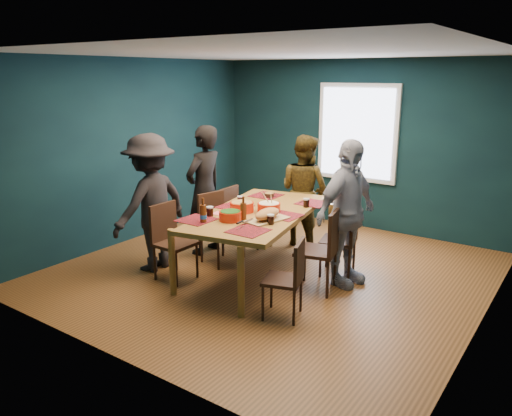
{
  "coord_description": "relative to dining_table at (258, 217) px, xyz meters",
  "views": [
    {
      "loc": [
        3.26,
        -5.05,
        2.47
      ],
      "look_at": [
        -0.11,
        -0.22,
        0.88
      ],
      "focal_mm": 35.0,
      "sensor_mm": 36.0,
      "label": 1
    }
  ],
  "objects": [
    {
      "name": "bowl_herbs",
      "position": [
        -0.04,
        -0.51,
        0.14
      ],
      "size": [
        0.26,
        0.26,
        0.11
      ],
      "color": "red",
      "rests_on": "dining_table"
    },
    {
      "name": "chair_right_mid",
      "position": [
        0.88,
        0.06,
        -0.19
      ],
      "size": [
        0.53,
        0.53,
        0.98
      ],
      "rotation": [
        0.0,
        0.0,
        0.23
      ],
      "color": "black",
      "rests_on": "floor"
    },
    {
      "name": "person_far_left",
      "position": [
        -1.11,
        0.29,
        0.14
      ],
      "size": [
        0.44,
        0.66,
        1.8
      ],
      "primitive_type": "imported",
      "rotation": [
        0.0,
        0.0,
        4.7
      ],
      "color": "black",
      "rests_on": "floor"
    },
    {
      "name": "room",
      "position": [
        0.08,
        0.48,
        0.61
      ],
      "size": [
        5.01,
        5.01,
        2.71
      ],
      "color": "brown",
      "rests_on": "ground"
    },
    {
      "name": "beer_bottle_a",
      "position": [
        -0.24,
        -0.75,
        0.18
      ],
      "size": [
        0.08,
        0.08,
        0.28
      ],
      "color": "#4D240D",
      "rests_on": "dining_table"
    },
    {
      "name": "cola_glass_d",
      "position": [
        -0.38,
        0.14,
        0.14
      ],
      "size": [
        0.08,
        0.08,
        0.11
      ],
      "color": "black",
      "rests_on": "dining_table"
    },
    {
      "name": "napkin_b",
      "position": [
        -0.33,
        -0.36,
        0.08
      ],
      "size": [
        0.17,
        0.17,
        0.0
      ],
      "primitive_type": "cube",
      "rotation": [
        0.0,
        0.0,
        0.12
      ],
      "color": "#F1656D",
      "rests_on": "dining_table"
    },
    {
      "name": "bowl_dumpling",
      "position": [
        0.13,
        0.04,
        0.14
      ],
      "size": [
        0.28,
        0.28,
        0.26
      ],
      "color": "red",
      "rests_on": "dining_table"
    },
    {
      "name": "beer_bottle_b",
      "position": [
        0.07,
        -0.4,
        0.19
      ],
      "size": [
        0.07,
        0.07,
        0.27
      ],
      "color": "#4D240D",
      "rests_on": "dining_table"
    },
    {
      "name": "small_bowl",
      "position": [
        -0.29,
        0.67,
        0.11
      ],
      "size": [
        0.14,
        0.14,
        0.06
      ],
      "color": "black",
      "rests_on": "dining_table"
    },
    {
      "name": "chair_left_mid",
      "position": [
        -0.75,
        0.1,
        -0.21
      ],
      "size": [
        0.51,
        0.51,
        0.94
      ],
      "rotation": [
        0.0,
        0.0,
        -0.22
      ],
      "color": "black",
      "rests_on": "floor"
    },
    {
      "name": "napkin_a",
      "position": [
        0.35,
        0.04,
        0.08
      ],
      "size": [
        0.16,
        0.16,
        0.0
      ],
      "primitive_type": "cube",
      "rotation": [
        0.0,
        0.0,
        0.26
      ],
      "color": "#F1656D",
      "rests_on": "dining_table"
    },
    {
      "name": "person_right",
      "position": [
        0.99,
        0.4,
        0.12
      ],
      "size": [
        0.62,
        1.09,
        1.76
      ],
      "primitive_type": "imported",
      "rotation": [
        0.0,
        0.0,
        1.37
      ],
      "color": "white",
      "rests_on": "floor"
    },
    {
      "name": "chair_left_far",
      "position": [
        -0.8,
        0.58,
        -0.23
      ],
      "size": [
        0.43,
        0.43,
        0.92
      ],
      "rotation": [
        0.0,
        0.0,
        0.04
      ],
      "color": "black",
      "rests_on": "floor"
    },
    {
      "name": "chair_right_far",
      "position": [
        0.88,
        0.63,
        -0.23
      ],
      "size": [
        0.51,
        0.51,
        0.92
      ],
      "rotation": [
        0.0,
        0.0,
        0.25
      ],
      "color": "black",
      "rests_on": "floor"
    },
    {
      "name": "chair_left_near",
      "position": [
        -0.86,
        -0.66,
        -0.22
      ],
      "size": [
        0.43,
        0.43,
        0.94
      ],
      "rotation": [
        0.0,
        0.0,
        -0.02
      ],
      "color": "black",
      "rests_on": "floor"
    },
    {
      "name": "chair_right_near",
      "position": [
        0.91,
        -0.74,
        -0.27
      ],
      "size": [
        0.48,
        0.48,
        0.84
      ],
      "rotation": [
        0.0,
        0.0,
        0.31
      ],
      "color": "black",
      "rests_on": "floor"
    },
    {
      "name": "napkin_c",
      "position": [
        0.35,
        -0.72,
        0.08
      ],
      "size": [
        0.13,
        0.13,
        0.0
      ],
      "primitive_type": "cube",
      "rotation": [
        0.0,
        0.0,
        0.05
      ],
      "color": "#F1656D",
      "rests_on": "dining_table"
    },
    {
      "name": "dining_table",
      "position": [
        0.0,
        0.0,
        0.0
      ],
      "size": [
        1.52,
        2.39,
        0.84
      ],
      "rotation": [
        0.0,
        0.0,
        0.2
      ],
      "color": "olive",
      "rests_on": "floor"
    },
    {
      "name": "cola_glass_a",
      "position": [
        -0.34,
        -0.51,
        0.14
      ],
      "size": [
        0.08,
        0.08,
        0.12
      ],
      "color": "black",
      "rests_on": "dining_table"
    },
    {
      "name": "person_back",
      "position": [
        -0.14,
        1.38,
        0.05
      ],
      "size": [
        0.89,
        0.74,
        1.63
      ],
      "primitive_type": "imported",
      "rotation": [
        0.0,
        0.0,
        2.97
      ],
      "color": "black",
      "rests_on": "floor"
    },
    {
      "name": "person_near_left",
      "position": [
        -1.27,
        -0.57,
        0.12
      ],
      "size": [
        0.67,
        1.14,
        1.76
      ],
      "primitive_type": "imported",
      "rotation": [
        0.0,
        0.0,
        4.7
      ],
      "color": "black",
      "rests_on": "floor"
    },
    {
      "name": "cutting_board",
      "position": [
        0.31,
        -0.28,
        0.14
      ],
      "size": [
        0.37,
        0.66,
        0.14
      ],
      "rotation": [
        0.0,
        0.0,
        -0.22
      ],
      "color": "tan",
      "rests_on": "dining_table"
    },
    {
      "name": "bowl_salad",
      "position": [
        -0.15,
        -0.13,
        0.14
      ],
      "size": [
        0.29,
        0.29,
        0.12
      ],
      "color": "red",
      "rests_on": "dining_table"
    },
    {
      "name": "cola_glass_b",
      "position": [
        0.42,
        -0.37,
        0.14
      ],
      "size": [
        0.08,
        0.08,
        0.11
      ],
      "color": "black",
      "rests_on": "dining_table"
    },
    {
      "name": "cola_glass_c",
      "position": [
        0.38,
        0.51,
        0.14
      ],
      "size": [
        0.08,
        0.08,
        0.11
      ],
      "color": "black",
      "rests_on": "dining_table"
    }
  ]
}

